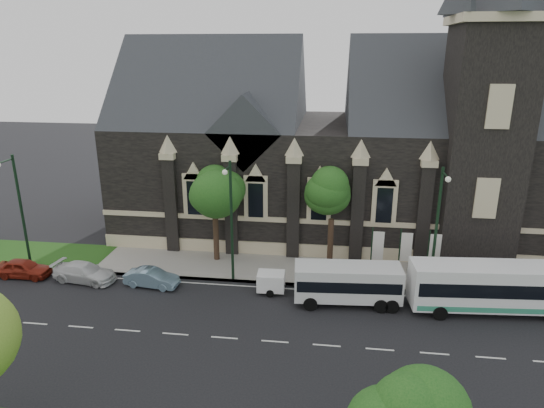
% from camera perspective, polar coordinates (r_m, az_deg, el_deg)
% --- Properties ---
extents(ground, '(160.00, 160.00, 0.00)m').
position_cam_1_polar(ground, '(28.85, 0.35, -16.14)').
color(ground, black).
rests_on(ground, ground).
extents(sidewalk, '(80.00, 5.00, 0.15)m').
position_cam_1_polar(sidewalk, '(37.02, 2.17, -7.82)').
color(sidewalk, gray).
rests_on(sidewalk, ground).
extents(museum, '(40.00, 17.70, 29.90)m').
position_cam_1_polar(museum, '(43.29, 10.25, 7.04)').
color(museum, black).
rests_on(museum, ground).
extents(tree_park_east, '(3.40, 3.40, 6.28)m').
position_cam_1_polar(tree_park_east, '(18.75, 16.95, -21.03)').
color(tree_park_east, black).
rests_on(tree_park_east, ground).
extents(tree_walk_right, '(4.08, 4.08, 7.80)m').
position_cam_1_polar(tree_walk_right, '(35.94, 7.56, 1.07)').
color(tree_walk_right, black).
rests_on(tree_walk_right, ground).
extents(tree_walk_left, '(3.91, 3.91, 7.64)m').
position_cam_1_polar(tree_walk_left, '(36.99, -6.54, 1.46)').
color(tree_walk_left, black).
rests_on(tree_walk_left, ground).
extents(street_lamp_near, '(0.36, 1.88, 9.00)m').
position_cam_1_polar(street_lamp_near, '(33.49, 19.18, -2.36)').
color(street_lamp_near, black).
rests_on(street_lamp_near, ground).
extents(street_lamp_mid, '(0.36, 1.88, 9.00)m').
position_cam_1_polar(street_lamp_mid, '(33.44, -4.96, -1.41)').
color(street_lamp_mid, black).
rests_on(street_lamp_mid, ground).
extents(street_lamp_far, '(0.36, 1.88, 9.00)m').
position_cam_1_polar(street_lamp_far, '(39.94, -28.01, -0.27)').
color(street_lamp_far, black).
rests_on(street_lamp_far, ground).
extents(banner_flag_left, '(0.90, 0.10, 4.00)m').
position_cam_1_polar(banner_flag_left, '(35.66, 12.29, -5.22)').
color(banner_flag_left, black).
rests_on(banner_flag_left, ground).
extents(banner_flag_center, '(0.90, 0.10, 4.00)m').
position_cam_1_polar(banner_flag_center, '(35.91, 15.48, -5.31)').
color(banner_flag_center, black).
rests_on(banner_flag_center, ground).
extents(banner_flag_right, '(0.90, 0.10, 4.00)m').
position_cam_1_polar(banner_flag_right, '(36.26, 18.62, -5.38)').
color(banner_flag_right, black).
rests_on(banner_flag_right, ground).
extents(tour_coach, '(11.34, 3.29, 3.27)m').
position_cam_1_polar(tour_coach, '(34.04, 25.61, -8.94)').
color(tour_coach, white).
rests_on(tour_coach, ground).
extents(shuttle_bus, '(7.12, 2.90, 2.69)m').
position_cam_1_polar(shuttle_bus, '(32.28, 9.06, -9.19)').
color(shuttle_bus, silver).
rests_on(shuttle_bus, ground).
extents(box_trailer, '(2.75, 1.62, 1.46)m').
position_cam_1_polar(box_trailer, '(33.56, -0.11, -9.24)').
color(box_trailer, white).
rests_on(box_trailer, ground).
extents(sedan, '(4.02, 1.78, 1.28)m').
position_cam_1_polar(sedan, '(35.49, -14.18, -8.57)').
color(sedan, '#7798AC').
rests_on(sedan, ground).
extents(car_far_red, '(4.03, 1.63, 1.37)m').
position_cam_1_polar(car_far_red, '(40.26, -27.60, -6.83)').
color(car_far_red, maroon).
rests_on(car_far_red, ground).
extents(car_far_white, '(4.89, 2.50, 1.36)m').
position_cam_1_polar(car_far_white, '(37.73, -21.51, -7.62)').
color(car_far_white, silver).
rests_on(car_far_white, ground).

